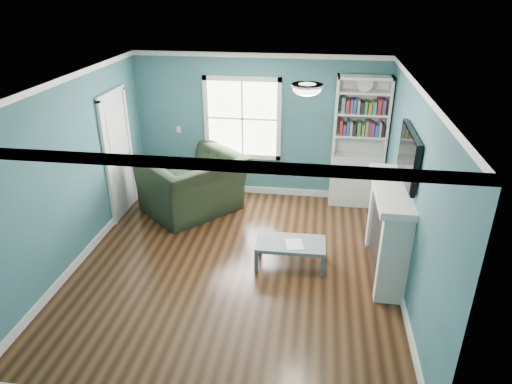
# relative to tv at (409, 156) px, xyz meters

# --- Properties ---
(floor) EXTENTS (5.00, 5.00, 0.00)m
(floor) POSITION_rel_tv_xyz_m (-2.20, -0.20, -1.72)
(floor) COLOR black
(floor) RESTS_ON ground
(room_walls) EXTENTS (5.00, 5.00, 5.00)m
(room_walls) POSITION_rel_tv_xyz_m (-2.20, -0.20, -0.14)
(room_walls) COLOR #305866
(room_walls) RESTS_ON ground
(trim) EXTENTS (4.50, 5.00, 2.60)m
(trim) POSITION_rel_tv_xyz_m (-2.20, -0.20, -0.49)
(trim) COLOR white
(trim) RESTS_ON ground
(window) EXTENTS (1.40, 0.06, 1.50)m
(window) POSITION_rel_tv_xyz_m (-2.50, 2.29, -0.27)
(window) COLOR white
(window) RESTS_ON room_walls
(bookshelf) EXTENTS (0.90, 0.35, 2.31)m
(bookshelf) POSITION_rel_tv_xyz_m (-0.43, 2.10, -0.80)
(bookshelf) COLOR silver
(bookshelf) RESTS_ON ground
(fireplace) EXTENTS (0.44, 1.58, 1.30)m
(fireplace) POSITION_rel_tv_xyz_m (-0.12, 0.00, -1.09)
(fireplace) COLOR black
(fireplace) RESTS_ON ground
(tv) EXTENTS (0.06, 1.10, 0.65)m
(tv) POSITION_rel_tv_xyz_m (0.00, 0.00, 0.00)
(tv) COLOR black
(tv) RESTS_ON fireplace
(door) EXTENTS (0.12, 0.98, 2.17)m
(door) POSITION_rel_tv_xyz_m (-4.42, 1.20, -0.65)
(door) COLOR silver
(door) RESTS_ON ground
(ceiling_fixture) EXTENTS (0.38, 0.38, 0.15)m
(ceiling_fixture) POSITION_rel_tv_xyz_m (-1.30, -0.10, 0.82)
(ceiling_fixture) COLOR white
(ceiling_fixture) RESTS_ON room_walls
(light_switch) EXTENTS (0.08, 0.01, 0.12)m
(light_switch) POSITION_rel_tv_xyz_m (-3.70, 2.28, -0.52)
(light_switch) COLOR white
(light_switch) RESTS_ON room_walls
(recliner) EXTENTS (1.79, 1.84, 1.36)m
(recliner) POSITION_rel_tv_xyz_m (-3.23, 1.40, -1.04)
(recliner) COLOR black
(recliner) RESTS_ON ground
(coffee_table) EXTENTS (0.98, 0.55, 0.35)m
(coffee_table) POSITION_rel_tv_xyz_m (-1.43, -0.02, -1.42)
(coffee_table) COLOR #505A60
(coffee_table) RESTS_ON ground
(paper_sheet) EXTENTS (0.28, 0.33, 0.00)m
(paper_sheet) POSITION_rel_tv_xyz_m (-1.38, -0.07, -1.37)
(paper_sheet) COLOR white
(paper_sheet) RESTS_ON coffee_table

